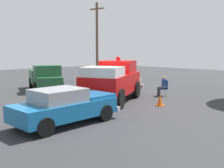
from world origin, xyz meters
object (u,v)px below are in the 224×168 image
(parked_pickup, at_px, (45,77))
(utility_pole, at_px, (97,40))
(classic_hot_rod, at_px, (66,106))
(lawn_chair_spare, at_px, (86,98))
(traffic_cone, at_px, (160,100))
(vintage_fire_truck, at_px, (113,81))
(spectator_seated, at_px, (163,85))
(lawn_chair_by_car, at_px, (137,83))
(lawn_chair_near_truck, at_px, (165,87))

(parked_pickup, xyz_separation_m, utility_pole, (-2.78, 7.68, 2.99))
(classic_hot_rod, xyz_separation_m, lawn_chair_spare, (-1.45, 2.23, -0.16))
(classic_hot_rod, distance_m, traffic_cone, 5.72)
(vintage_fire_truck, bearing_deg, classic_hot_rod, -66.11)
(vintage_fire_truck, relative_size, traffic_cone, 9.92)
(spectator_seated, bearing_deg, lawn_chair_spare, -93.07)
(lawn_chair_by_car, distance_m, traffic_cone, 5.28)
(lawn_chair_spare, height_order, traffic_cone, lawn_chair_spare)
(parked_pickup, relative_size, traffic_cone, 8.07)
(vintage_fire_truck, relative_size, parked_pickup, 1.23)
(classic_hot_rod, xyz_separation_m, parked_pickup, (-8.82, 4.37, 0.24))
(lawn_chair_spare, bearing_deg, traffic_cone, 59.34)
(lawn_chair_spare, distance_m, utility_pole, 14.53)
(lawn_chair_spare, bearing_deg, parked_pickup, 163.80)
(classic_hot_rod, relative_size, lawn_chair_by_car, 4.32)
(classic_hot_rod, xyz_separation_m, utility_pole, (-11.61, 12.05, 3.24))
(spectator_seated, height_order, traffic_cone, spectator_seated)
(lawn_chair_spare, height_order, utility_pole, utility_pole)
(utility_pole, bearing_deg, spectator_seated, -19.21)
(lawn_chair_near_truck, distance_m, spectator_seated, 0.17)
(parked_pickup, bearing_deg, lawn_chair_spare, -16.20)
(vintage_fire_truck, xyz_separation_m, lawn_chair_spare, (0.71, -2.65, -0.61))
(spectator_seated, xyz_separation_m, utility_pole, (-10.49, 3.65, 3.28))
(lawn_chair_by_car, bearing_deg, traffic_cone, -36.92)
(parked_pickup, height_order, utility_pole, utility_pole)
(vintage_fire_truck, bearing_deg, lawn_chair_by_car, 110.35)
(parked_pickup, relative_size, spectator_seated, 3.97)
(classic_hot_rod, xyz_separation_m, traffic_cone, (0.59, 5.67, -0.44))
(classic_hot_rod, height_order, lawn_chair_near_truck, classic_hot_rod)
(lawn_chair_spare, bearing_deg, vintage_fire_truck, 104.98)
(utility_pole, bearing_deg, parked_pickup, -70.07)
(vintage_fire_truck, bearing_deg, parked_pickup, -175.63)
(traffic_cone, bearing_deg, lawn_chair_near_truck, 119.89)
(lawn_chair_near_truck, xyz_separation_m, lawn_chair_by_car, (-2.59, 0.34, 0.00))
(vintage_fire_truck, height_order, lawn_chair_spare, vintage_fire_truck)
(lawn_chair_by_car, height_order, utility_pole, utility_pole)
(lawn_chair_by_car, bearing_deg, spectator_seated, -9.97)
(utility_pole, bearing_deg, lawn_chair_by_car, -21.94)
(lawn_chair_spare, bearing_deg, classic_hot_rod, -56.92)
(lawn_chair_near_truck, distance_m, lawn_chair_spare, 6.28)
(lawn_chair_by_car, bearing_deg, lawn_chair_near_truck, -7.42)
(vintage_fire_truck, xyz_separation_m, spectator_seated, (1.04, 3.52, -0.50))
(utility_pole, bearing_deg, classic_hot_rod, -46.07)
(parked_pickup, bearing_deg, vintage_fire_truck, 4.37)
(parked_pickup, distance_m, lawn_chair_spare, 7.69)
(vintage_fire_truck, bearing_deg, traffic_cone, 16.04)
(classic_hot_rod, relative_size, parked_pickup, 0.86)
(parked_pickup, xyz_separation_m, traffic_cone, (9.41, 1.30, -0.68))
(classic_hot_rod, xyz_separation_m, spectator_seated, (-1.12, 8.40, -0.05))
(spectator_seated, relative_size, utility_pole, 0.17)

